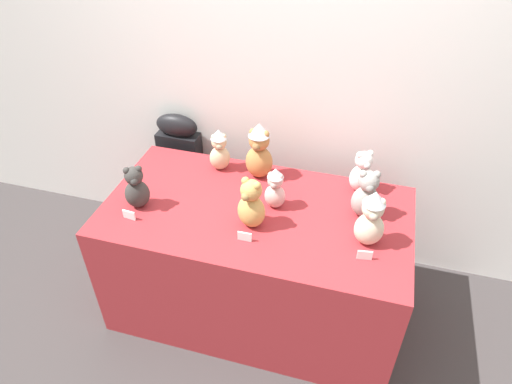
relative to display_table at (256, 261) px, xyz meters
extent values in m
plane|color=#3D3838|center=(0.00, -0.25, -0.39)|extent=(10.00, 10.00, 0.00)
cube|color=white|center=(0.00, 0.68, 0.91)|extent=(7.00, 0.08, 2.60)
cube|color=maroon|center=(0.00, 0.00, 0.00)|extent=(1.62, 0.85, 0.78)
cube|color=black|center=(-0.69, 0.56, 0.02)|extent=(0.28, 0.12, 0.81)
ellipsoid|color=black|center=(-0.69, 0.56, 0.48)|extent=(0.28, 0.12, 0.15)
ellipsoid|color=white|center=(0.51, 0.33, 0.47)|extent=(0.17, 0.16, 0.16)
sphere|color=white|center=(0.51, 0.33, 0.59)|extent=(0.10, 0.10, 0.10)
sphere|color=white|center=(0.48, 0.31, 0.62)|extent=(0.04, 0.04, 0.04)
sphere|color=white|center=(0.53, 0.34, 0.62)|extent=(0.04, 0.04, 0.04)
sphere|color=#B4B3AF|center=(0.53, 0.29, 0.58)|extent=(0.04, 0.04, 0.04)
ellipsoid|color=beige|center=(0.09, 0.06, 0.46)|extent=(0.11, 0.10, 0.14)
sphere|color=beige|center=(0.09, 0.06, 0.56)|extent=(0.08, 0.08, 0.08)
sphere|color=beige|center=(0.06, 0.06, 0.59)|extent=(0.03, 0.03, 0.03)
sphere|color=beige|center=(0.11, 0.06, 0.59)|extent=(0.03, 0.03, 0.03)
sphere|color=#A88783|center=(0.09, 0.02, 0.55)|extent=(0.03, 0.03, 0.03)
cone|color=silver|center=(0.09, 0.06, 0.61)|extent=(0.09, 0.09, 0.05)
ellipsoid|color=#CCB78E|center=(-0.31, 0.31, 0.46)|extent=(0.15, 0.14, 0.15)
sphere|color=#CCB78E|center=(-0.31, 0.31, 0.57)|extent=(0.09, 0.09, 0.09)
sphere|color=#CCB78E|center=(-0.33, 0.30, 0.60)|extent=(0.03, 0.03, 0.03)
sphere|color=#CCB78E|center=(-0.28, 0.32, 0.60)|extent=(0.03, 0.03, 0.03)
sphere|color=#9D8E71|center=(-0.29, 0.28, 0.56)|extent=(0.04, 0.04, 0.04)
cone|color=silver|center=(-0.31, 0.31, 0.62)|extent=(0.09, 0.09, 0.06)
ellipsoid|color=gray|center=(0.55, 0.12, 0.48)|extent=(0.17, 0.15, 0.18)
sphere|color=gray|center=(0.55, 0.12, 0.61)|extent=(0.11, 0.11, 0.11)
sphere|color=gray|center=(0.51, 0.11, 0.65)|extent=(0.04, 0.04, 0.04)
sphere|color=gray|center=(0.58, 0.12, 0.65)|extent=(0.04, 0.04, 0.04)
sphere|color=slate|center=(0.56, 0.07, 0.60)|extent=(0.04, 0.04, 0.04)
ellipsoid|color=#B27A42|center=(-0.07, 0.30, 0.48)|extent=(0.16, 0.14, 0.19)
sphere|color=#B27A42|center=(-0.07, 0.30, 0.63)|extent=(0.12, 0.12, 0.12)
sphere|color=#B27A42|center=(-0.10, 0.30, 0.67)|extent=(0.04, 0.04, 0.04)
sphere|color=#B27A42|center=(-0.03, 0.30, 0.67)|extent=(0.04, 0.04, 0.04)
sphere|color=olive|center=(-0.07, 0.25, 0.62)|extent=(0.05, 0.05, 0.05)
cone|color=silver|center=(-0.07, 0.30, 0.70)|extent=(0.12, 0.12, 0.08)
ellipsoid|color=tan|center=(0.01, -0.12, 0.48)|extent=(0.18, 0.16, 0.18)
sphere|color=tan|center=(0.01, -0.12, 0.61)|extent=(0.11, 0.11, 0.11)
sphere|color=tan|center=(-0.02, -0.11, 0.65)|extent=(0.04, 0.04, 0.04)
sphere|color=tan|center=(0.04, -0.13, 0.65)|extent=(0.04, 0.04, 0.04)
sphere|color=olive|center=(-0.01, -0.16, 0.60)|extent=(0.04, 0.04, 0.04)
ellipsoid|color=beige|center=(0.58, -0.09, 0.47)|extent=(0.16, 0.14, 0.17)
sphere|color=beige|center=(0.58, -0.09, 0.60)|extent=(0.10, 0.10, 0.10)
sphere|color=beige|center=(0.55, -0.09, 0.64)|extent=(0.04, 0.04, 0.04)
sphere|color=beige|center=(0.61, -0.08, 0.64)|extent=(0.04, 0.04, 0.04)
sphere|color=#ABA08A|center=(0.59, -0.13, 0.59)|extent=(0.04, 0.04, 0.04)
cone|color=silver|center=(0.58, -0.09, 0.66)|extent=(0.11, 0.11, 0.07)
ellipsoid|color=#383533|center=(-0.61, -0.13, 0.47)|extent=(0.17, 0.16, 0.16)
sphere|color=#383533|center=(-0.61, -0.13, 0.59)|extent=(0.10, 0.10, 0.10)
sphere|color=#383533|center=(-0.63, -0.15, 0.62)|extent=(0.04, 0.04, 0.04)
sphere|color=#383533|center=(-0.58, -0.12, 0.62)|extent=(0.04, 0.04, 0.04)
sphere|color=#32302E|center=(-0.59, -0.17, 0.58)|extent=(0.04, 0.04, 0.04)
cube|color=white|center=(0.01, -0.23, 0.41)|extent=(0.07, 0.01, 0.05)
cube|color=white|center=(-0.61, -0.24, 0.41)|extent=(0.07, 0.02, 0.05)
cube|color=white|center=(0.58, -0.20, 0.41)|extent=(0.07, 0.02, 0.05)
camera|label=1|loc=(0.50, -1.77, 1.96)|focal=32.18mm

